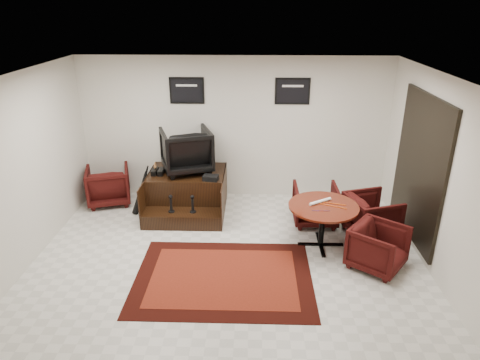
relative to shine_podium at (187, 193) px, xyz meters
name	(u,v)px	position (x,y,z in m)	size (l,w,h in m)	color
ground	(228,261)	(0.87, -1.76, -0.34)	(6.00, 6.00, 0.00)	silver
room_shell	(256,149)	(1.28, -1.63, 1.44)	(6.02, 5.02, 2.81)	beige
area_rug	(224,277)	(0.83, -2.20, -0.34)	(2.56, 1.92, 0.01)	black
shine_podium	(187,193)	(0.00, 0.00, 0.00)	(1.44, 1.48, 0.74)	black
shine_chair	(186,148)	(0.00, 0.15, 0.85)	(0.87, 0.82, 0.90)	black
shoes_pair	(158,171)	(-0.52, -0.03, 0.45)	(0.22, 0.27, 0.10)	black
polish_kit	(211,178)	(0.49, -0.30, 0.44)	(0.26, 0.18, 0.09)	black
umbrella_black	(140,192)	(-0.84, -0.23, 0.11)	(0.34, 0.13, 0.90)	black
umbrella_hooked	(142,186)	(-0.86, 0.03, 0.11)	(0.34, 0.13, 0.91)	black
armchair_side	(108,183)	(-1.60, 0.27, 0.07)	(0.79, 0.74, 0.81)	black
meeting_table	(323,210)	(2.37, -1.25, 0.30)	(1.11, 1.11, 0.73)	#47110A
table_chair_back	(315,202)	(2.37, -0.44, 0.05)	(0.76, 0.71, 0.78)	black
table_chair_window	(372,213)	(3.27, -0.85, 0.05)	(0.77, 0.72, 0.79)	black
table_chair_corner	(378,246)	(3.11, -1.86, 0.03)	(0.72, 0.68, 0.75)	black
paper_roll	(320,201)	(2.33, -1.16, 0.41)	(0.05, 0.05, 0.42)	white
table_clutter	(330,206)	(2.47, -1.26, 0.39)	(0.57, 0.34, 0.01)	#D44B0B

